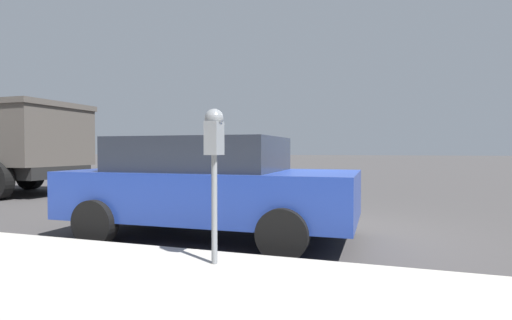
{
  "coord_description": "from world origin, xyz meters",
  "views": [
    {
      "loc": [
        -6.38,
        -1.26,
        1.32
      ],
      "look_at": [
        -2.14,
        0.16,
        1.22
      ],
      "focal_mm": 28.0,
      "sensor_mm": 36.0,
      "label": 1
    }
  ],
  "objects": [
    {
      "name": "ground_plane",
      "position": [
        0.0,
        0.0,
        0.0
      ],
      "size": [
        220.0,
        220.0,
        0.0
      ],
      "primitive_type": "plane",
      "color": "#3D3A3A"
    },
    {
      "name": "parking_meter",
      "position": [
        -2.68,
        0.42,
        1.37
      ],
      "size": [
        0.21,
        0.19,
        1.58
      ],
      "color": "gray",
      "rests_on": "sidewalk"
    },
    {
      "name": "car_blue",
      "position": [
        -0.85,
        1.34,
        0.8
      ],
      "size": [
        2.22,
        4.36,
        1.52
      ],
      "rotation": [
        0.0,
        0.0,
        3.16
      ],
      "color": "navy",
      "rests_on": "ground_plane"
    }
  ]
}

